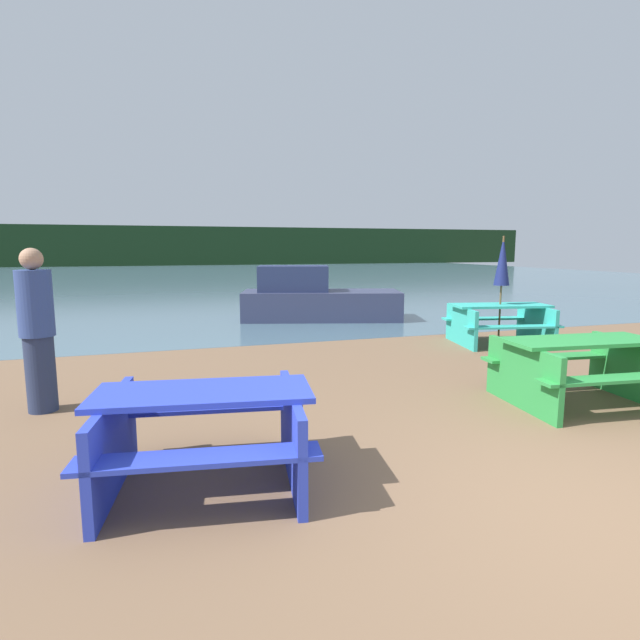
% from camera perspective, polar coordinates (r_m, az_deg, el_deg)
% --- Properties ---
extents(ground_plane, '(60.00, 60.00, 0.00)m').
position_cam_1_polar(ground_plane, '(4.14, 30.48, -19.44)').
color(ground_plane, brown).
extents(water, '(60.00, 50.00, 0.00)m').
position_cam_1_polar(water, '(34.41, -12.81, 5.02)').
color(water, slate).
rests_on(water, ground_plane).
extents(far_treeline, '(80.00, 1.60, 4.00)m').
position_cam_1_polar(far_treeline, '(54.32, -14.67, 8.20)').
color(far_treeline, '#193319').
rests_on(far_treeline, water).
extents(picnic_table_blue, '(1.83, 1.60, 0.76)m').
position_cam_1_polar(picnic_table_blue, '(4.06, -13.07, -11.91)').
color(picnic_table_blue, blue).
rests_on(picnic_table_blue, ground_plane).
extents(picnic_table_green, '(1.93, 1.55, 0.78)m').
position_cam_1_polar(picnic_table_green, '(6.67, 27.57, -4.55)').
color(picnic_table_green, green).
rests_on(picnic_table_green, ground_plane).
extents(picnic_table_teal, '(2.03, 1.70, 0.77)m').
position_cam_1_polar(picnic_table_teal, '(10.19, 19.82, -0.01)').
color(picnic_table_teal, '#33B7A8').
rests_on(picnic_table_teal, ground_plane).
extents(umbrella_navy, '(0.29, 0.29, 2.06)m').
position_cam_1_polar(umbrella_navy, '(10.10, 20.13, 6.27)').
color(umbrella_navy, brown).
rests_on(umbrella_navy, ground_plane).
extents(boat, '(4.27, 2.56, 1.38)m').
position_cam_1_polar(boat, '(12.87, -0.52, 2.36)').
color(boat, '#333856').
rests_on(boat, water).
extents(person, '(0.37, 0.37, 1.84)m').
position_cam_1_polar(person, '(6.40, -29.59, -1.08)').
color(person, '#283351').
rests_on(person, ground_plane).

